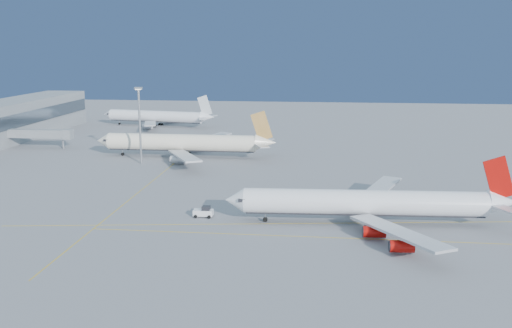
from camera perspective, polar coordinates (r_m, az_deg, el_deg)
name	(u,v)px	position (r m, az deg, el deg)	size (l,w,h in m)	color
ground	(295,215)	(125.02, 3.89, -5.12)	(500.00, 500.00, 0.00)	slate
terminal	(5,122)	(238.82, -23.82, 3.90)	(18.40, 110.00, 15.00)	gray
jet_bridge	(43,134)	(217.41, -20.49, 2.84)	(23.60, 3.60, 6.90)	gray
taxiway_lines	(232,205)	(132.47, -2.37, -4.12)	(118.86, 140.00, 0.02)	gold
airliner_virgin	(370,203)	(119.90, 11.37, -3.85)	(60.03, 53.90, 14.81)	white
airliner_etihad	(185,143)	(188.84, -7.08, 2.12)	(60.26, 55.85, 15.77)	silver
airliner_third	(158,117)	(262.79, -9.80, 4.70)	(54.87, 50.05, 14.75)	white
pushback_tug	(204,212)	(123.74, -5.24, -4.80)	(4.22, 2.60, 2.36)	white
light_mast	(140,119)	(179.53, -11.56, 4.44)	(2.05, 2.05, 23.72)	gray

